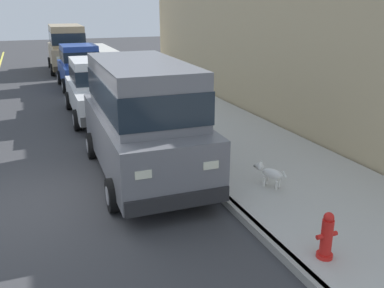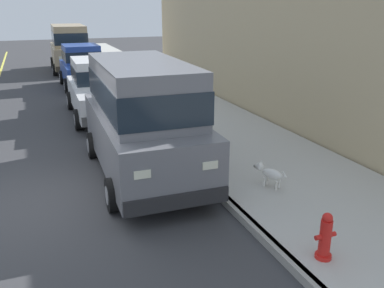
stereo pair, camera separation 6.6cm
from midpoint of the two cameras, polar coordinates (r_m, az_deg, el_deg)
The scene contains 10 objects.
ground_plane at distance 8.55m, azimuth -19.23°, elevation -7.49°, with size 80.00×80.00×0.00m, color #38383A.
curb at distance 9.11m, azimuth 1.20°, elevation -4.24°, with size 0.16×64.00×0.14m, color gray.
sidewalk at distance 9.89m, azimuth 10.90°, elevation -2.68°, with size 3.60×64.00×0.14m, color #B7B5AD.
car_grey_van at distance 8.92m, azimuth -6.66°, elevation 4.14°, with size 2.22×4.94×2.52m.
car_white_sedan at distance 14.25m, azimuth -12.48°, elevation 7.66°, with size 2.09×4.63×1.92m.
car_blue_hatchback at distance 19.73m, azimuth -14.81°, elevation 10.46°, with size 1.98×3.81×1.88m.
car_tan_van at distance 24.75m, azimuth -16.50°, elevation 12.88°, with size 2.22×4.94×2.52m.
dog_white at distance 8.42m, azimuth 10.84°, elevation -3.93°, with size 0.44×0.68×0.49m.
fire_hydrant at distance 6.33m, azimuth 18.22°, elevation -12.17°, with size 0.34×0.24×0.72m.
building_facade at distance 14.00m, azimuth 9.65°, elevation 12.48°, with size 0.50×20.00×4.30m, color tan.
Camera 2 is at (0.01, -7.75, 3.64)m, focal length 38.59 mm.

